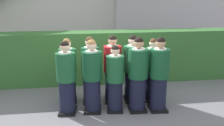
# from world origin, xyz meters

# --- Properties ---
(ground_plane) EXTENTS (60.00, 60.00, 0.00)m
(ground_plane) POSITION_xyz_m (0.00, 0.00, 0.00)
(ground_plane) COLOR slate
(student_front_row_0) EXTENTS (0.43, 0.54, 1.64)m
(student_front_row_0) POSITION_xyz_m (-1.04, 0.05, 0.78)
(student_front_row_0) COLOR black
(student_front_row_0) RESTS_ON ground
(student_front_row_1) EXTENTS (0.44, 0.52, 1.65)m
(student_front_row_1) POSITION_xyz_m (-0.48, 0.05, 0.79)
(student_front_row_1) COLOR black
(student_front_row_1) RESTS_ON ground
(student_front_row_2) EXTENTS (0.41, 0.51, 1.53)m
(student_front_row_2) POSITION_xyz_m (0.03, 0.01, 0.73)
(student_front_row_2) COLOR black
(student_front_row_2) RESTS_ON ground
(student_front_row_3) EXTENTS (0.44, 0.54, 1.69)m
(student_front_row_3) POSITION_xyz_m (0.54, -0.03, 0.81)
(student_front_row_3) COLOR black
(student_front_row_3) RESTS_ON ground
(student_front_row_4) EXTENTS (0.44, 0.50, 1.69)m
(student_front_row_4) POSITION_xyz_m (1.01, -0.08, 0.81)
(student_front_row_4) COLOR black
(student_front_row_4) RESTS_ON ground
(student_rear_row_0) EXTENTS (0.41, 0.50, 1.58)m
(student_rear_row_0) POSITION_xyz_m (-1.02, 0.66, 0.75)
(student_rear_row_0) COLOR black
(student_rear_row_0) RESTS_ON ground
(student_rear_row_1) EXTENTS (0.42, 0.52, 1.62)m
(student_rear_row_1) POSITION_xyz_m (-0.49, 0.59, 0.77)
(student_rear_row_1) COLOR black
(student_rear_row_1) RESTS_ON ground
(student_in_red_blazer) EXTENTS (0.43, 0.51, 1.65)m
(student_in_red_blazer) POSITION_xyz_m (0.05, 0.56, 0.79)
(student_in_red_blazer) COLOR black
(student_in_red_blazer) RESTS_ON ground
(student_rear_row_3) EXTENTS (0.43, 0.52, 1.65)m
(student_rear_row_3) POSITION_xyz_m (0.54, 0.53, 0.78)
(student_rear_row_3) COLOR black
(student_rear_row_3) RESTS_ON ground
(student_rear_row_4) EXTENTS (0.41, 0.48, 1.57)m
(student_rear_row_4) POSITION_xyz_m (1.03, 0.49, 0.75)
(student_rear_row_4) COLOR black
(student_rear_row_4) RESTS_ON ground
(hedge) EXTENTS (9.06, 0.70, 1.52)m
(hedge) POSITION_xyz_m (0.00, 2.07, 0.76)
(hedge) COLOR #33662D
(hedge) RESTS_ON ground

